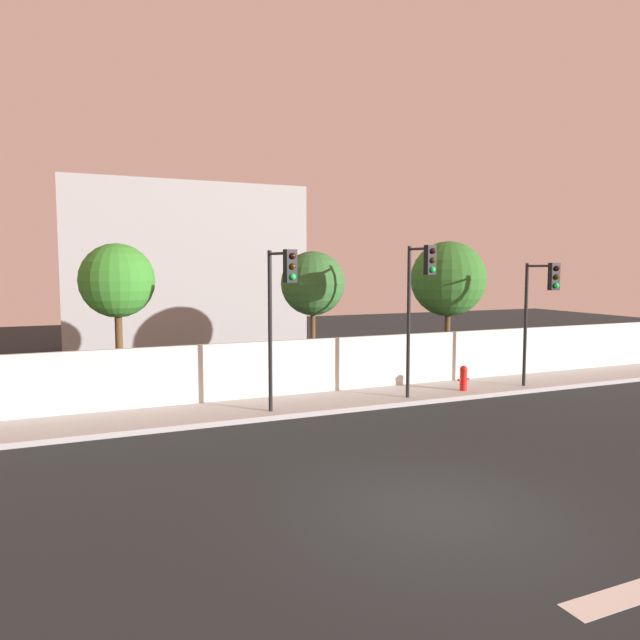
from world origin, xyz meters
TOP-DOWN VIEW (x-y plane):
  - ground_plane at (0.00, 0.00)m, footprint 80.00×80.00m
  - sidewalk at (0.00, 8.20)m, footprint 36.00×2.40m
  - perimeter_wall at (0.00, 9.49)m, footprint 36.00×0.18m
  - traffic_light_left at (-0.43, 6.99)m, footprint 0.50×1.28m
  - traffic_light_center at (8.83, 6.81)m, footprint 0.35×1.58m
  - traffic_light_right at (4.15, 7.04)m, footprint 0.39×1.21m
  - fire_hydrant at (6.38, 7.71)m, footprint 0.44×0.26m
  - roadside_tree_leftmost at (-4.51, 10.49)m, footprint 2.28×2.28m
  - roadside_tree_midleft at (1.97, 10.49)m, footprint 2.25×2.25m
  - roadside_tree_midright at (7.66, 10.49)m, footprint 2.91×2.91m
  - low_building_distant at (-0.28, 23.49)m, footprint 12.03×6.00m

SIDE VIEW (x-z plane):
  - ground_plane at x=0.00m, z-range 0.00..0.00m
  - sidewalk at x=0.00m, z-range 0.00..0.15m
  - fire_hydrant at x=6.38m, z-range 0.18..1.04m
  - perimeter_wall at x=0.00m, z-range 0.15..1.95m
  - traffic_light_center at x=8.83m, z-range 1.17..5.50m
  - traffic_light_left at x=-0.43m, z-range 1.22..5.89m
  - traffic_light_right at x=4.15m, z-range 1.25..6.10m
  - roadside_tree_midleft at x=1.97m, z-range 1.31..6.21m
  - roadside_tree_midright at x=7.66m, z-range 1.21..6.56m
  - roadside_tree_leftmost at x=-4.51m, z-range 1.36..6.44m
  - low_building_distant at x=-0.28m, z-range 0.00..8.58m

